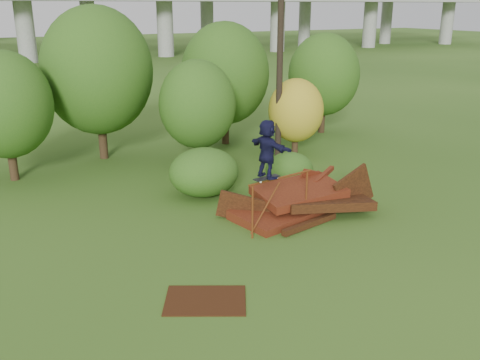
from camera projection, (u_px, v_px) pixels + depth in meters
name	position (u px, v px, depth m)	size (l,w,h in m)	color
ground	(295.00, 246.00, 15.76)	(240.00, 240.00, 0.00)	#2D5116
scrap_pile	(302.00, 201.00, 18.14)	(5.59, 2.90, 1.86)	#49160D
grind_rail	(281.00, 192.00, 16.57)	(2.52, 0.50, 1.76)	#652F0F
skateboard	(267.00, 178.00, 16.05)	(0.92, 0.39, 0.09)	black
skater	(267.00, 149.00, 15.77)	(1.63, 0.52, 1.76)	#131333
flat_plate	(205.00, 300.00, 12.84)	(1.93, 1.38, 0.03)	#371B0B
tree_0	(5.00, 105.00, 20.82)	(3.68, 3.68, 5.19)	black
tree_1	(97.00, 71.00, 23.63)	(4.91, 4.91, 6.84)	black
tree_2	(197.00, 104.00, 22.78)	(3.30, 3.30, 4.65)	black
tree_3	(225.00, 74.00, 26.38)	(4.37, 4.37, 6.07)	black
tree_4	(296.00, 111.00, 24.98)	(2.59, 2.59, 3.58)	black
tree_5	(324.00, 75.00, 28.91)	(3.86, 3.86, 5.42)	black
shrub_left	(204.00, 172.00, 19.73)	(2.61, 2.41, 1.80)	#1D4D14
shrub_right	(289.00, 169.00, 20.82)	(1.91, 1.75, 1.35)	#1D4D14
utility_pole	(280.00, 53.00, 23.51)	(1.40, 0.28, 9.37)	black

